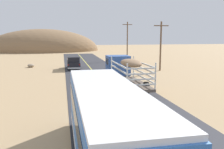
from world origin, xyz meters
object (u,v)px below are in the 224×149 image
Objects in this scene: car_far at (73,62)px; power_pole_far at (127,39)px; boulder_near_shoulder at (31,66)px; livestock_truck at (122,68)px; power_pole_mid at (161,44)px; bus at (107,123)px.

car_far is 19.46m from power_pole_far.
livestock_truck is at bearing -55.95° from boulder_near_shoulder.
power_pole_far is at bearing 30.25° from boulder_near_shoulder.
livestock_truck is 12.34m from power_pole_mid.
power_pole_far is (12.60, 14.46, 3.27)m from car_far.
power_pole_mid is 0.88× the size of power_pole_far.
livestock_truck reaches higher than car_far.
livestock_truck is at bearing -106.00° from power_pole_far.
livestock_truck is 1.35× the size of power_pole_mid.
power_pole_mid is (12.60, -4.48, 2.79)m from car_far.
car_far is at bearing 160.42° from power_pole_mid.
bus is at bearing -78.09° from boulder_near_shoulder.
bus reaches higher than boulder_near_shoulder.
power_pole_far is at bearing 48.93° from car_far.
boulder_near_shoulder is at bearing 101.91° from bus.
boulder_near_shoulder is at bearing 154.97° from car_far.
livestock_truck is at bearing 73.95° from bus.
power_pole_mid is at bearing 48.56° from livestock_truck.
car_far is 0.64× the size of power_pole_mid.
boulder_near_shoulder is (-6.83, 32.39, -1.47)m from bus.
livestock_truck is at bearing -131.44° from power_pole_mid.
livestock_truck is 16.26m from bus.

